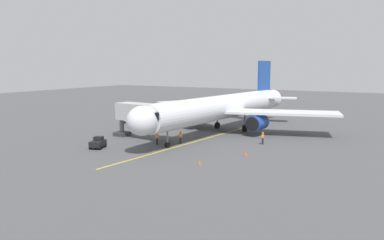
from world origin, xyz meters
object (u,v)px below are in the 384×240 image
object	(u,v)px
tug_portside	(182,119)
safety_cone_nose_left	(199,162)
baggage_cart_near_nose	(129,119)
tug_starboard_side	(98,143)
airplane	(222,108)
jet_bridge	(149,114)
ground_crew_loader	(181,137)
ground_crew_marshaller	(157,138)
ground_crew_wing_walker	(263,138)
safety_cone_nose_right	(246,153)

from	to	relation	value
tug_portside	safety_cone_nose_left	xyz separation A→B (m)	(-16.86, 24.74, -0.43)
baggage_cart_near_nose	tug_starboard_side	distance (m)	22.25
airplane	tug_portside	xyz separation A→B (m)	(10.83, -5.59, -3.30)
jet_bridge	safety_cone_nose_left	bearing A→B (deg)	145.93
tug_portside	tug_starboard_side	size ratio (longest dim) A/B	0.96
jet_bridge	tug_portside	distance (m)	17.00
airplane	tug_portside	world-z (taller)	airplane
jet_bridge	ground_crew_loader	size ratio (longest dim) A/B	6.73
ground_crew_marshaller	ground_crew_loader	world-z (taller)	same
ground_crew_wing_walker	safety_cone_nose_right	distance (m)	7.16
ground_crew_loader	safety_cone_nose_left	bearing A→B (deg)	131.20
jet_bridge	ground_crew_wing_walker	world-z (taller)	jet_bridge
safety_cone_nose_left	jet_bridge	bearing A→B (deg)	-34.07
ground_crew_wing_walker	safety_cone_nose_right	bearing A→B (deg)	92.22
ground_crew_marshaller	ground_crew_loader	bearing A→B (deg)	-139.03
safety_cone_nose_right	baggage_cart_near_nose	bearing A→B (deg)	-26.15
ground_crew_wing_walker	tug_portside	size ratio (longest dim) A/B	0.67
safety_cone_nose_left	safety_cone_nose_right	bearing A→B (deg)	-114.48
baggage_cart_near_nose	tug_starboard_side	world-z (taller)	tug_starboard_side
safety_cone_nose_right	airplane	bearing A→B (deg)	-55.14
airplane	safety_cone_nose_right	xyz separation A→B (m)	(-8.92, 12.80, -3.73)
jet_bridge	ground_crew_marshaller	world-z (taller)	jet_bridge
ground_crew_loader	baggage_cart_near_nose	xyz separation A→B (m)	(18.30, -11.91, -0.23)
airplane	ground_crew_marshaller	distance (m)	13.71
jet_bridge	baggage_cart_near_nose	size ratio (longest dim) A/B	4.11
tug_portside	safety_cone_nose_left	size ratio (longest dim) A/B	4.66
tug_portside	safety_cone_nose_right	size ratio (longest dim) A/B	4.66
jet_bridge	safety_cone_nose_right	xyz separation A→B (m)	(-15.54, 2.21, -3.49)
tug_starboard_side	safety_cone_nose_left	world-z (taller)	tug_starboard_side
tug_starboard_side	airplane	bearing A→B (deg)	-116.67
ground_crew_marshaller	safety_cone_nose_right	bearing A→B (deg)	179.93
ground_crew_wing_walker	tug_starboard_side	world-z (taller)	ground_crew_wing_walker
ground_crew_marshaller	airplane	bearing A→B (deg)	-106.71
ground_crew_wing_walker	safety_cone_nose_right	xyz separation A→B (m)	(-0.28, 7.13, -0.61)
tug_starboard_side	safety_cone_nose_right	world-z (taller)	tug_starboard_side
ground_crew_marshaller	safety_cone_nose_right	distance (m)	12.77
airplane	ground_crew_wing_walker	size ratio (longest dim) A/B	23.59
ground_crew_loader	safety_cone_nose_right	xyz separation A→B (m)	(-10.32, 2.14, -0.61)
ground_crew_loader	safety_cone_nose_right	size ratio (longest dim) A/B	3.11
tug_portside	ground_crew_loader	bearing A→B (deg)	120.12
baggage_cart_near_nose	safety_cone_nose_left	size ratio (longest dim) A/B	5.10
tug_starboard_side	baggage_cart_near_nose	bearing A→B (deg)	-61.99
safety_cone_nose_left	airplane	bearing A→B (deg)	-72.52
tug_portside	safety_cone_nose_left	world-z (taller)	tug_portside
ground_crew_wing_walker	jet_bridge	bearing A→B (deg)	17.87
safety_cone_nose_left	safety_cone_nose_right	world-z (taller)	same
ground_crew_marshaller	baggage_cart_near_nose	world-z (taller)	ground_crew_marshaller
ground_crew_marshaller	baggage_cart_near_nose	size ratio (longest dim) A/B	0.61
baggage_cart_near_nose	tug_portside	size ratio (longest dim) A/B	1.09
ground_crew_loader	tug_portside	bearing A→B (deg)	-59.88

